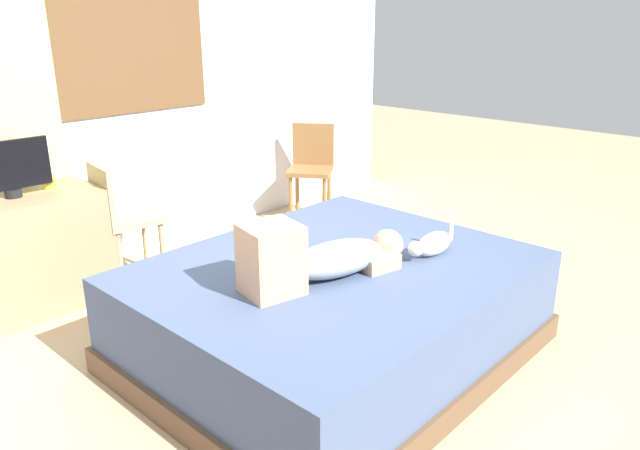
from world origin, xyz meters
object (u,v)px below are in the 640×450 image
(desk, at_px, (30,252))
(tv_monitor, at_px, (9,168))
(bed, at_px, (334,310))
(person_lying, at_px, (321,257))
(chair_by_desk, at_px, (119,214))
(cat, at_px, (432,244))
(chair_spare, at_px, (311,164))
(cup, at_px, (49,182))

(desk, bearing_deg, tv_monitor, -180.00)
(bed, xyz_separation_m, person_lying, (-0.18, -0.06, 0.39))
(person_lying, relative_size, chair_by_desk, 1.09)
(bed, xyz_separation_m, cat, (0.46, -0.31, 0.34))
(desk, xyz_separation_m, chair_by_desk, (0.57, -0.12, 0.14))
(desk, bearing_deg, chair_spare, -1.76)
(cat, bearing_deg, chair_by_desk, 110.43)
(bed, relative_size, chair_by_desk, 2.40)
(desk, relative_size, tv_monitor, 1.87)
(bed, bearing_deg, tv_monitor, 116.29)
(person_lying, bearing_deg, desk, 109.88)
(bed, relative_size, desk, 2.29)
(bed, relative_size, cat, 5.77)
(cat, height_order, chair_spare, chair_spare)
(tv_monitor, bearing_deg, chair_by_desk, -11.02)
(desk, relative_size, cup, 10.67)
(tv_monitor, height_order, cup, tv_monitor)
(cat, bearing_deg, cup, 117.44)
(cat, xyz_separation_m, chair_by_desk, (-0.75, 2.01, -0.10))
(desk, relative_size, chair_spare, 1.05)
(desk, height_order, chair_by_desk, chair_by_desk)
(chair_by_desk, bearing_deg, cup, 157.93)
(person_lying, height_order, chair_spare, person_lying)
(cat, bearing_deg, bed, 146.29)
(tv_monitor, distance_m, cup, 0.28)
(cat, relative_size, cup, 4.24)
(person_lying, distance_m, tv_monitor, 2.04)
(chair_by_desk, relative_size, chair_spare, 1.00)
(cat, relative_size, chair_by_desk, 0.42)
(bed, relative_size, person_lying, 2.19)
(person_lying, relative_size, chair_spare, 1.09)
(bed, xyz_separation_m, tv_monitor, (-0.90, 1.82, 0.66))
(desk, height_order, cup, cup)
(person_lying, xyz_separation_m, chair_spare, (1.84, 1.81, -0.14))
(desk, distance_m, chair_by_desk, 0.60)
(cat, distance_m, tv_monitor, 2.55)
(cat, height_order, chair_by_desk, chair_by_desk)
(chair_by_desk, bearing_deg, bed, -80.33)
(cat, height_order, desk, cat)
(cup, bearing_deg, desk, -170.69)
(person_lying, relative_size, desk, 1.04)
(person_lying, xyz_separation_m, cup, (-0.48, 1.92, 0.13))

